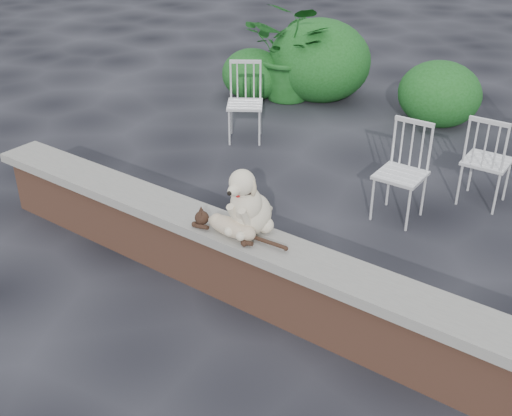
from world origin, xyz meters
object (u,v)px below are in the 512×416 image
Objects in this scene: dog at (252,198)px; chair_a at (245,103)px; cat at (231,226)px; chair_b at (401,173)px; chair_c at (488,159)px; potted_plant_b at (316,58)px; potted_plant_a at (293,50)px.

dog reaches higher than chair_a.
cat is at bearing -88.83° from chair_a.
dog is 0.59× the size of chair_b.
dog is at bearing -86.08° from chair_a.
potted_plant_b reaches higher than chair_c.
potted_plant_b reaches higher than chair_b.
dog is 0.59× the size of chair_c.
potted_plant_a is at bearing -26.53° from chair_c.
chair_b is (2.34, -0.70, 0.00)m from chair_a.
potted_plant_b reaches higher than cat.
dog is 0.53× the size of potted_plant_b.
potted_plant_a is (-2.24, 4.26, 0.04)m from cat.
chair_b is at bearing 75.52° from cat.
chair_a is (-1.95, 2.49, -0.39)m from dog.
potted_plant_a is (-3.27, 1.52, 0.23)m from chair_c.
potted_plant_b is at bearing 132.33° from chair_b.
chair_c and chair_a have the same top height.
chair_a and chair_b have the same top height.
dog is 5.06m from potted_plant_b.
chair_a is (-2.89, -0.09, 0.00)m from chair_c.
chair_b is at bearing -50.60° from chair_a.
chair_c is (0.95, 2.58, -0.39)m from dog.
cat is 4.81m from potted_plant_a.
cat is at bearing -118.78° from dog.
potted_plant_a is at bearing 117.03° from cat.
potted_plant_a reaches higher than chair_b.
chair_b is at bearing -46.48° from potted_plant_b.
cat is 0.90× the size of potted_plant_b.
chair_c is at bearing 69.13° from dog.
dog is at bearing 61.22° from cat.
potted_plant_a is at bearing -103.91° from potted_plant_b.
potted_plant_b is at bearing 76.09° from potted_plant_a.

